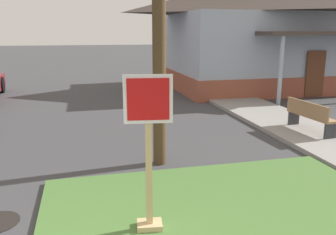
% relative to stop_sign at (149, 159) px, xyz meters
% --- Properties ---
extents(grass_corner_patch, '(5.75, 4.98, 0.08)m').
position_rel_stop_sign_xyz_m(grass_corner_patch, '(1.26, -0.34, -1.10)').
color(grass_corner_patch, '#477033').
rests_on(grass_corner_patch, ground).
extents(sidewalk_strip, '(2.20, 14.09, 0.12)m').
position_rel_stop_sign_xyz_m(sidewalk_strip, '(5.34, 3.18, -1.08)').
color(sidewalk_strip, gray).
rests_on(sidewalk_strip, ground).
extents(stop_sign, '(0.65, 0.33, 2.23)m').
position_rel_stop_sign_xyz_m(stop_sign, '(0.00, 0.00, 0.00)').
color(stop_sign, tan).
rests_on(stop_sign, grass_corner_patch).
extents(street_bench, '(0.52, 1.71, 0.85)m').
position_rel_stop_sign_xyz_m(street_bench, '(5.30, 3.89, -0.54)').
color(street_bench, '#93704C').
rests_on(street_bench, sidewalk_strip).
extents(corner_house, '(11.42, 8.87, 5.82)m').
position_rel_stop_sign_xyz_m(corner_house, '(9.15, 12.74, 1.85)').
color(corner_house, brown).
rests_on(corner_house, ground).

